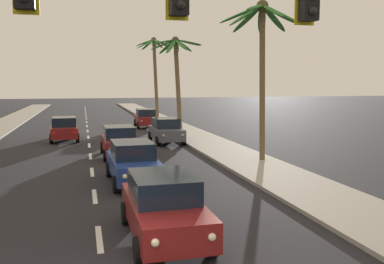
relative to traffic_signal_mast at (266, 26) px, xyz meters
name	(u,v)px	position (x,y,z in m)	size (l,w,h in m)	color
sidewalk_right	(206,141)	(4.72, 19.91, -5.06)	(3.20, 110.00, 0.14)	#9E998E
lane_markings	(97,147)	(-2.62, 19.54, -5.12)	(4.28, 87.86, 0.01)	silver
traffic_signal_mast	(266,26)	(0.00, 0.00, 0.00)	(10.40, 0.41, 7.09)	#2D2D33
sedan_lead_at_stop_bar	(164,206)	(-1.41, 3.03, -4.27)	(1.97, 4.46, 1.68)	maroon
sedan_third_in_queue	(133,162)	(-1.47, 9.46, -4.27)	(2.05, 4.49, 1.68)	navy
sedan_fifth_in_queue	(119,141)	(-1.48, 15.89, -4.27)	(1.97, 4.46, 1.68)	maroon
sedan_oncoming_far	(64,129)	(-4.73, 23.45, -4.27)	(2.08, 4.50, 1.68)	maroon
sedan_parked_nearest_kerb	(146,118)	(2.23, 31.12, -4.27)	(2.06, 4.49, 1.68)	maroon
sedan_parked_mid_kerb	(166,130)	(2.06, 20.55, -4.27)	(1.99, 4.47, 1.68)	#4C515B
palm_right_second	(262,37)	(5.38, 12.27, 1.24)	(4.27, 4.07, 8.16)	brown
palm_right_third	(177,62)	(4.12, 26.31, 0.66)	(4.40, 4.07, 7.83)	brown
palm_right_farthest	(155,60)	(4.65, 40.34, 1.54)	(4.13, 4.36, 9.25)	brown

